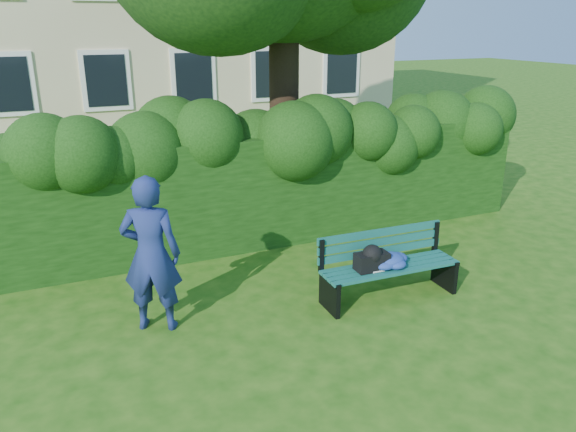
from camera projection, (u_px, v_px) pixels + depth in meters
name	position (u px, v px, depth m)	size (l,w,h in m)	color
ground	(306.00, 296.00, 7.56)	(80.00, 80.00, 0.00)	#1B4C0D
hedge	(248.00, 190.00, 9.16)	(10.00, 1.00, 1.80)	black
park_bench	(385.00, 263.00, 7.35)	(1.88, 0.61, 0.89)	#0E4547
man_reading	(151.00, 254.00, 6.49)	(0.69, 0.45, 1.89)	navy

